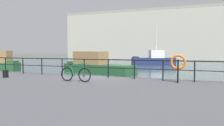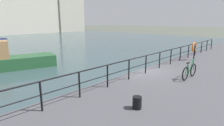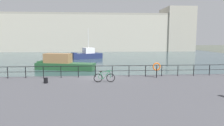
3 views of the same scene
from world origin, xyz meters
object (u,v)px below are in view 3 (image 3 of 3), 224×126
at_px(harbor_building, 111,33).
at_px(moored_white_yacht, 87,55).
at_px(moored_blue_motorboat, 63,64).
at_px(parked_bicycle, 104,78).
at_px(life_ring_stand, 157,67).
at_px(mooring_bollard, 46,80).

relative_size(harbor_building, moored_white_yacht, 9.35).
relative_size(harbor_building, moored_blue_motorboat, 7.75).
relative_size(moored_white_yacht, parked_bicycle, 4.24).
relative_size(parked_bicycle, life_ring_stand, 1.27).
distance_m(harbor_building, moored_white_yacht, 30.48).
bearing_deg(parked_bicycle, moored_blue_motorboat, 113.83).
bearing_deg(mooring_bollard, moored_blue_motorboat, 94.21).
height_order(harbor_building, moored_white_yacht, harbor_building).
xyz_separation_m(parked_bicycle, life_ring_stand, (4.87, 1.56, 0.59)).
bearing_deg(life_ring_stand, parked_bicycle, -162.23).
height_order(moored_blue_motorboat, life_ring_stand, moored_blue_motorboat).
bearing_deg(harbor_building, parked_bicycle, -94.60).
xyz_separation_m(harbor_building, moored_white_yacht, (-7.75, -28.90, -5.82)).
bearing_deg(harbor_building, moored_blue_motorboat, -103.03).
distance_m(moored_blue_motorboat, life_ring_stand, 15.96).
xyz_separation_m(parked_bicycle, mooring_bollard, (-4.74, -0.02, -0.17)).
relative_size(moored_white_yacht, mooring_bollard, 17.06).
xyz_separation_m(harbor_building, parked_bicycle, (-4.71, -58.54, -5.35)).
distance_m(harbor_building, mooring_bollard, 59.57).
bearing_deg(life_ring_stand, mooring_bollard, -170.67).
bearing_deg(moored_white_yacht, mooring_bollard, 61.30).
height_order(parked_bicycle, mooring_bollard, parked_bicycle).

